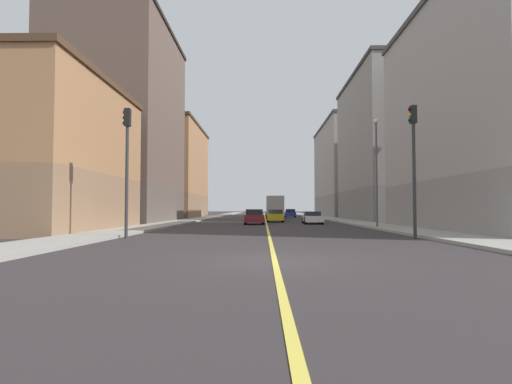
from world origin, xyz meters
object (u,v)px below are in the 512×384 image
(building_right_corner, at_px, (27,155))
(traffic_light_right_near, at_px, (127,155))
(traffic_light_left_near, at_px, (413,153))
(car_blue, at_px, (290,213))
(building_right_distant, at_px, (166,172))
(car_maroon, at_px, (254,217))
(street_lamp_left_near, at_px, (376,162))
(car_yellow, at_px, (275,216))
(building_left_mid, at_px, (397,148))
(building_left_far, at_px, (352,171))
(building_right_midblock, at_px, (120,125))
(car_white, at_px, (312,218))
(building_left_near, at_px, (509,113))
(box_truck, at_px, (275,207))

(building_right_corner, height_order, traffic_light_right_near, building_right_corner)
(traffic_light_left_near, relative_size, traffic_light_right_near, 1.01)
(traffic_light_right_near, xyz_separation_m, car_blue, (11.54, 49.04, -3.52))
(building_right_distant, relative_size, car_maroon, 5.15)
(street_lamp_left_near, bearing_deg, traffic_light_right_near, -146.58)
(traffic_light_right_near, distance_m, car_yellow, 26.26)
(building_left_mid, relative_size, building_right_corner, 1.33)
(building_left_far, distance_m, car_yellow, 33.78)
(building_left_far, relative_size, building_right_distant, 1.18)
(building_right_midblock, bearing_deg, building_right_distant, 90.00)
(building_left_far, relative_size, building_right_midblock, 1.13)
(traffic_light_left_near, distance_m, traffic_light_right_near, 14.38)
(building_left_far, relative_size, car_yellow, 5.47)
(traffic_light_right_near, bearing_deg, car_maroon, 71.63)
(building_right_midblock, height_order, car_white, building_right_midblock)
(building_right_corner, relative_size, building_right_distant, 0.70)
(building_left_near, xyz_separation_m, building_right_corner, (-32.20, -0.38, -2.79))
(building_left_far, xyz_separation_m, car_yellow, (-15.06, -29.21, -7.79))
(box_truck, bearing_deg, traffic_light_right_near, -102.69)
(building_right_corner, xyz_separation_m, car_maroon, (14.93, 11.76, -4.41))
(traffic_light_left_near, height_order, street_lamp_left_near, street_lamp_left_near)
(building_right_distant, distance_m, car_blue, 21.90)
(car_white, distance_m, car_maroon, 5.76)
(building_right_midblock, xyz_separation_m, box_truck, (17.46, 14.19, -9.01))
(street_lamp_left_near, bearing_deg, box_truck, 103.78)
(building_left_near, xyz_separation_m, car_yellow, (-15.06, 17.88, -7.22))
(building_left_mid, bearing_deg, building_right_corner, -144.43)
(building_right_corner, relative_size, traffic_light_right_near, 2.19)
(box_truck, bearing_deg, car_maroon, -97.26)
(building_right_corner, bearing_deg, car_yellow, 46.82)
(building_right_distant, bearing_deg, street_lamp_left_near, -55.19)
(street_lamp_left_near, bearing_deg, car_white, 112.05)
(building_left_near, height_order, traffic_light_right_near, building_left_near)
(building_left_near, height_order, street_lamp_left_near, building_left_near)
(car_blue, relative_size, car_maroon, 1.11)
(building_left_far, relative_size, car_maroon, 6.09)
(building_right_corner, xyz_separation_m, building_right_distant, (0.00, 38.68, 2.39))
(traffic_light_right_near, bearing_deg, car_white, 58.84)
(building_right_distant, distance_m, car_white, 33.69)
(car_blue, bearing_deg, building_left_far, 22.44)
(traffic_light_right_near, relative_size, box_truck, 0.83)
(building_left_mid, relative_size, box_truck, 2.42)
(building_left_far, distance_m, car_white, 37.31)
(car_blue, xyz_separation_m, box_truck, (-2.98, -11.03, 1.03))
(building_right_midblock, relative_size, car_yellow, 4.85)
(traffic_light_left_near, xyz_separation_m, car_maroon, (-8.34, 18.18, -3.57))
(traffic_light_right_near, relative_size, car_blue, 1.49)
(building_left_far, distance_m, traffic_light_right_near, 58.87)
(building_right_distant, xyz_separation_m, traffic_light_right_near, (8.89, -45.09, -3.29))
(building_left_mid, distance_m, box_truck, 18.53)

